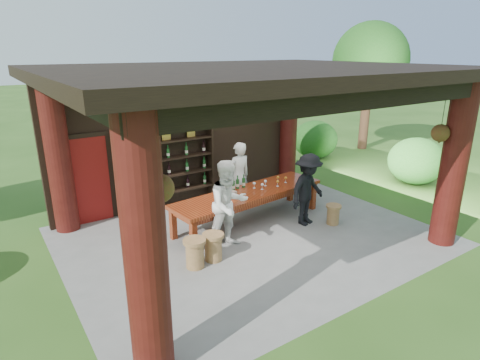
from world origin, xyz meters
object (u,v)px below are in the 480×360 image
wine_shelf (169,167)px  guest_man (308,190)px  stool_near_left (213,246)px  napkin_basket (230,195)px  stool_far_left (195,252)px  host (239,177)px  tasting_table (249,196)px  guest_woman (229,205)px  stool_near_right (333,214)px

wine_shelf → guest_man: wine_shelf is taller
wine_shelf → stool_near_left: (-0.44, -2.89, -0.76)m
napkin_basket → stool_far_left: bearing=-144.5°
stool_far_left → host: size_ratio=0.32×
stool_far_left → napkin_basket: napkin_basket is taller
tasting_table → guest_woman: (-1.01, -0.73, 0.26)m
stool_near_right → stool_near_left: bearing=178.3°
guest_woman → stool_far_left: bearing=-160.7°
tasting_table → host: (0.23, 0.77, 0.22)m
tasting_table → guest_woman: guest_woman is taller
tasting_table → host: size_ratio=2.25×
napkin_basket → wine_shelf: bearing=105.5°
wine_shelf → napkin_basket: 2.02m
stool_far_left → host: bearing=40.2°
stool_near_right → wine_shelf: bearing=131.5°
tasting_table → stool_near_left: bearing=-146.1°
tasting_table → stool_near_right: size_ratio=8.37×
stool_near_left → host: host is taller
guest_woman → napkin_basket: guest_woman is taller
wine_shelf → guest_woman: wine_shelf is taller
guest_man → napkin_basket: 1.76m
napkin_basket → stool_near_right: bearing=-26.4°
tasting_table → guest_man: bearing=-36.6°
host → stool_near_right: bearing=123.0°
host → guest_man: size_ratio=1.04×
guest_man → tasting_table: bearing=130.0°
wine_shelf → stool_near_right: wine_shelf is taller
tasting_table → stool_near_left: tasting_table is taller
stool_far_left → napkin_basket: 1.79m
tasting_table → guest_woman: 1.27m
napkin_basket → stool_near_left: bearing=-135.8°
guest_man → napkin_basket: (-1.61, 0.69, -0.00)m
stool_near_left → guest_man: bearing=5.7°
stool_near_right → napkin_basket: 2.42m
wine_shelf → napkin_basket: bearing=-74.5°
stool_far_left → guest_woman: (0.95, 0.35, 0.60)m
wine_shelf → host: wine_shelf is taller
host → guest_man: 1.75m
guest_woman → guest_man: 2.06m
stool_far_left → guest_woman: 1.18m
wine_shelf → tasting_table: wine_shelf is taller
tasting_table → stool_far_left: (-1.95, -1.08, -0.34)m
stool_near_left → napkin_basket: size_ratio=2.07×
tasting_table → stool_near_right: (1.54, -1.13, -0.39)m
wine_shelf → napkin_basket: (0.54, -1.94, -0.22)m
wine_shelf → stool_near_right: (2.64, -2.98, -0.80)m
guest_woman → stool_near_left: bearing=-150.9°
host → napkin_basket: host is taller
stool_far_left → host: host is taller
stool_far_left → guest_man: bearing=5.7°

